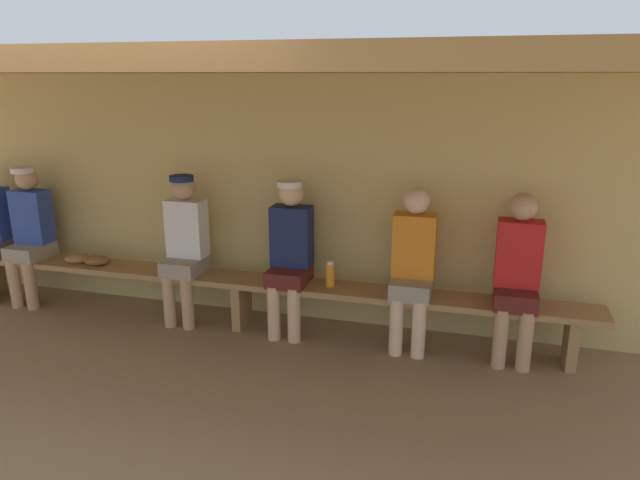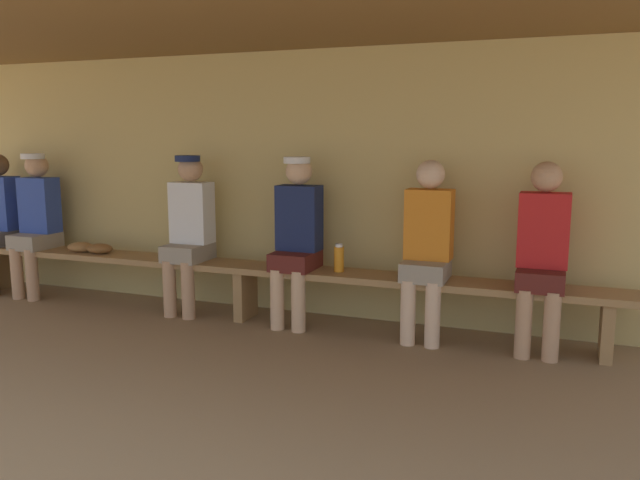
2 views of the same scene
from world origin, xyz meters
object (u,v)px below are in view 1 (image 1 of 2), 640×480
(bench, at_px, (241,285))
(baseball_glove_worn, at_px, (97,260))
(water_bottle_orange, at_px, (330,274))
(player_shirtless_tan, at_px, (290,251))
(player_in_blue, at_px, (30,229))
(baseball_glove_dark_brown, at_px, (77,258))
(player_with_sunglasses, at_px, (413,263))
(player_rightmost, at_px, (185,242))
(player_middle, at_px, (517,272))

(bench, distance_m, baseball_glove_worn, 1.45)
(water_bottle_orange, bearing_deg, player_shirtless_tan, -179.33)
(player_in_blue, xyz_separation_m, baseball_glove_worn, (0.75, -0.04, -0.24))
(water_bottle_orange, xyz_separation_m, baseball_glove_dark_brown, (-2.48, -0.04, -0.06))
(bench, distance_m, player_in_blue, 2.23)
(player_with_sunglasses, xyz_separation_m, baseball_glove_worn, (-2.95, -0.04, -0.22))
(player_rightmost, xyz_separation_m, player_middle, (2.84, -0.00, -0.02))
(player_middle, distance_m, baseball_glove_worn, 3.76)
(player_shirtless_tan, bearing_deg, player_in_blue, 180.00)
(player_in_blue, bearing_deg, player_middle, -0.01)
(player_with_sunglasses, relative_size, water_bottle_orange, 6.07)
(player_middle, height_order, water_bottle_orange, player_middle)
(player_with_sunglasses, bearing_deg, player_shirtless_tan, 179.97)
(player_middle, distance_m, baseball_glove_dark_brown, 3.98)
(player_with_sunglasses, bearing_deg, player_rightmost, 179.99)
(player_rightmost, bearing_deg, bench, -0.39)
(player_rightmost, distance_m, player_shirtless_tan, 0.99)
(player_rightmost, height_order, player_shirtless_tan, same)
(player_shirtless_tan, height_order, water_bottle_orange, player_shirtless_tan)
(player_middle, bearing_deg, baseball_glove_worn, -179.44)
(player_middle, height_order, player_shirtless_tan, player_shirtless_tan)
(player_shirtless_tan, relative_size, baseball_glove_worn, 5.60)
(player_rightmost, bearing_deg, player_with_sunglasses, -0.01)
(player_shirtless_tan, height_order, baseball_glove_worn, player_shirtless_tan)
(bench, height_order, player_middle, player_middle)
(player_shirtless_tan, bearing_deg, player_middle, -0.02)
(player_rightmost, distance_m, water_bottle_orange, 1.36)
(player_in_blue, height_order, baseball_glove_worn, player_in_blue)
(player_in_blue, relative_size, player_middle, 1.01)
(player_rightmost, bearing_deg, baseball_glove_dark_brown, -178.30)
(water_bottle_orange, bearing_deg, bench, -179.46)
(player_rightmost, distance_m, baseball_glove_worn, 0.95)
(player_in_blue, height_order, player_with_sunglasses, player_in_blue)
(player_with_sunglasses, relative_size, baseball_glove_worn, 5.56)
(water_bottle_orange, distance_m, baseball_glove_dark_brown, 2.48)
(player_rightmost, distance_m, player_with_sunglasses, 2.04)
(baseball_glove_worn, bearing_deg, player_rightmost, -8.26)
(bench, height_order, player_shirtless_tan, player_shirtless_tan)
(water_bottle_orange, bearing_deg, baseball_glove_worn, -178.96)
(player_with_sunglasses, bearing_deg, baseball_glove_dark_brown, -179.40)
(player_rightmost, xyz_separation_m, player_with_sunglasses, (2.04, -0.00, -0.02))
(player_in_blue, height_order, player_middle, player_in_blue)
(bench, relative_size, baseball_glove_worn, 25.00)
(player_middle, bearing_deg, baseball_glove_dark_brown, -179.52)
(baseball_glove_dark_brown, bearing_deg, baseball_glove_worn, 164.96)
(player_middle, xyz_separation_m, baseball_glove_dark_brown, (-3.97, -0.03, -0.22))
(player_middle, bearing_deg, player_rightmost, 179.99)
(water_bottle_orange, bearing_deg, player_in_blue, -179.92)
(player_in_blue, distance_m, player_shirtless_tan, 2.66)
(water_bottle_orange, relative_size, baseball_glove_dark_brown, 0.92)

